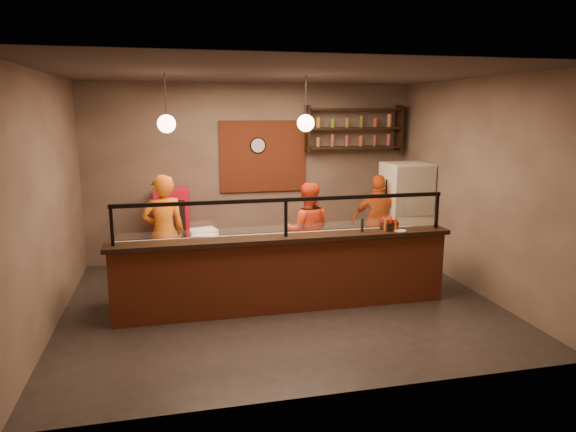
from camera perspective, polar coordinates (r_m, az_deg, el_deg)
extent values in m
plane|color=black|center=(7.51, -0.75, -9.60)|extent=(6.00, 6.00, 0.00)
plane|color=#3D342F|center=(7.02, -0.82, 15.54)|extent=(6.00, 6.00, 0.00)
plane|color=#7B6A5A|center=(9.53, -3.97, 4.83)|extent=(6.00, 0.00, 6.00)
plane|color=#7B6A5A|center=(7.10, -25.17, 1.45)|extent=(0.00, 5.00, 5.00)
plane|color=#7B6A5A|center=(8.26, 20.05, 3.12)|extent=(0.00, 5.00, 5.00)
plane|color=#7B6A5A|center=(4.73, 5.63, -2.12)|extent=(6.00, 0.00, 6.00)
cube|color=brown|center=(9.50, -2.77, 6.64)|extent=(1.60, 0.04, 1.30)
cube|color=brown|center=(7.07, -0.24, -6.68)|extent=(4.60, 0.25, 1.00)
cube|color=black|center=(6.92, -0.25, -2.51)|extent=(4.70, 0.37, 0.06)
cube|color=gray|center=(7.56, -1.08, -6.06)|extent=(4.60, 0.75, 0.85)
cube|color=silver|center=(7.43, -1.10, -2.75)|extent=(4.60, 0.75, 0.05)
cube|color=white|center=(6.86, -0.25, -0.24)|extent=(4.40, 0.02, 0.50)
cube|color=black|center=(6.81, -0.25, 1.82)|extent=(4.50, 0.05, 0.05)
cube|color=black|center=(6.74, -19.00, -1.09)|extent=(0.04, 0.04, 0.50)
cube|color=black|center=(6.86, -0.25, -0.24)|extent=(0.04, 0.04, 0.50)
cube|color=black|center=(7.65, 16.20, 0.53)|extent=(0.04, 0.04, 0.50)
cube|color=black|center=(9.79, 7.31, 7.59)|extent=(1.80, 0.28, 0.04)
cube|color=black|center=(9.78, 7.36, 9.64)|extent=(1.80, 0.28, 0.04)
cube|color=black|center=(9.77, 7.41, 11.69)|extent=(1.80, 0.28, 0.04)
cube|color=black|center=(9.50, 2.19, 9.67)|extent=(0.04, 0.28, 0.85)
cube|color=black|center=(10.12, 12.21, 9.54)|extent=(0.04, 0.28, 0.85)
cylinder|color=black|center=(9.46, -3.37, 7.83)|extent=(0.30, 0.04, 0.30)
cylinder|color=black|center=(7.05, -13.49, 12.78)|extent=(0.01, 0.01, 0.60)
sphere|color=#EBA581|center=(7.05, -13.35, 9.93)|extent=(0.24, 0.24, 0.24)
cylinder|color=black|center=(7.30, 2.00, 13.03)|extent=(0.01, 0.01, 0.60)
sphere|color=#EBA581|center=(7.30, 1.98, 10.28)|extent=(0.24, 0.24, 0.24)
imported|color=orange|center=(8.06, -13.62, -1.80)|extent=(0.73, 0.55, 1.79)
imported|color=red|center=(8.39, 2.19, -1.65)|extent=(0.88, 0.75, 1.59)
imported|color=#C74E12|center=(9.15, 10.02, -0.57)|extent=(1.02, 0.59, 1.64)
cube|color=beige|center=(9.44, 12.89, 0.26)|extent=(0.79, 0.74, 1.82)
cube|color=red|center=(9.22, -12.63, -1.35)|extent=(0.62, 0.57, 1.39)
cylinder|color=beige|center=(7.32, -2.71, -2.74)|extent=(0.62, 0.62, 0.01)
cube|color=silver|center=(7.37, -9.50, -2.18)|extent=(0.35, 0.29, 0.16)
cube|color=white|center=(7.42, -9.32, -2.06)|extent=(0.40, 0.35, 0.17)
cube|color=white|center=(7.19, -9.36, -2.61)|extent=(0.35, 0.32, 0.14)
cylinder|color=yellow|center=(7.26, -9.38, -2.81)|extent=(0.34, 0.10, 0.06)
cube|color=black|center=(7.41, 11.19, -1.10)|extent=(0.25, 0.22, 0.11)
cylinder|color=black|center=(7.22, 8.25, -1.02)|extent=(0.05, 0.05, 0.19)
cylinder|color=silver|center=(7.38, 12.35, -1.60)|extent=(0.20, 0.20, 0.01)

